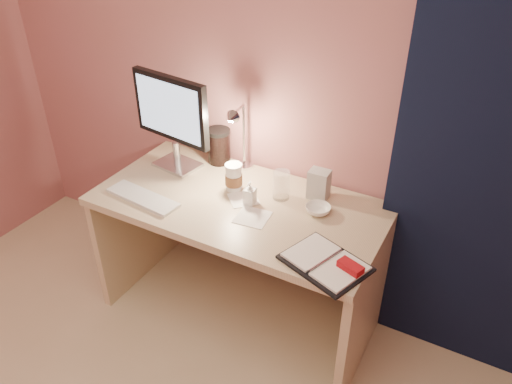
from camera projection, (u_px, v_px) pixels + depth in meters
The scene contains 14 objects.
room at pixel (478, 144), 2.02m from camera, with size 3.50×3.50×3.50m.
desk at pixel (247, 231), 2.57m from camera, with size 1.40×0.70×0.73m.
monitor at pixel (173, 114), 2.52m from camera, with size 0.47×0.20×0.51m.
keyboard at pixel (143, 198), 2.41m from camera, with size 0.39×0.12×0.02m, color silver.
planner at pixel (327, 263), 2.00m from camera, with size 0.39×0.34×0.05m.
paper_a at pixel (244, 199), 2.41m from camera, with size 0.13×0.13×0.00m, color white.
paper_b at pixel (253, 217), 2.28m from camera, with size 0.15×0.15×0.00m, color white.
coffee_cup at pixel (234, 178), 2.46m from camera, with size 0.09×0.09×0.14m.
clear_cup at pixel (281, 185), 2.39m from camera, with size 0.08×0.08×0.14m, color white.
bowl at pixel (318, 210), 2.31m from camera, with size 0.12×0.12×0.04m, color white.
lotion_bottle at pixel (250, 193), 2.35m from camera, with size 0.05×0.05×0.12m, color white.
dark_jar at pixel (219, 148), 2.68m from camera, with size 0.12×0.12×0.17m, color black.
product_box at pixel (319, 184), 2.39m from camera, with size 0.10×0.08×0.15m, color #BCBBB7.
desk_lamp at pixel (232, 133), 2.49m from camera, with size 0.10×0.24×0.38m.
Camera 1 is at (1.03, -0.33, 2.06)m, focal length 35.00 mm.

